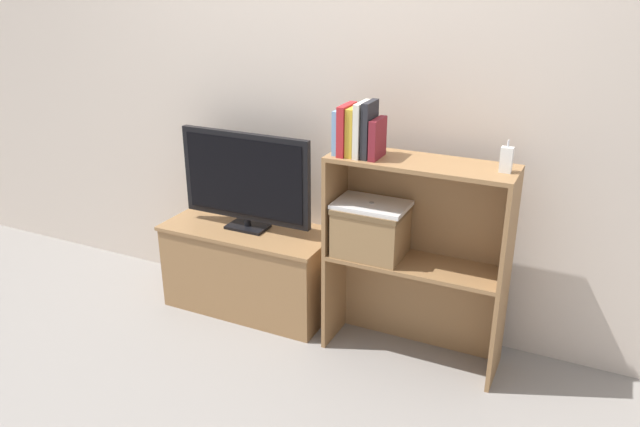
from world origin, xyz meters
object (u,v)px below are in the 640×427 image
at_px(baby_monitor, 506,160).
at_px(book_crimson, 347,129).
at_px(book_mustard, 354,131).
at_px(book_maroon, 378,139).
at_px(book_ivory, 362,129).
at_px(book_skyblue, 339,131).
at_px(laptop, 372,205).
at_px(book_charcoal, 369,130).
at_px(storage_basket_left, 371,229).
at_px(tv_stand, 250,268).
at_px(tv, 245,179).

bearing_deg(baby_monitor, book_crimson, -176.90).
height_order(book_mustard, baby_monitor, book_mustard).
bearing_deg(book_maroon, book_ivory, 180.00).
bearing_deg(baby_monitor, book_maroon, -176.06).
distance_m(book_skyblue, book_mustard, 0.07).
xyz_separation_m(book_ivory, laptop, (0.05, 0.02, -0.36)).
distance_m(book_charcoal, storage_basket_left, 0.49).
bearing_deg(book_maroon, storage_basket_left, 138.79).
distance_m(tv_stand, book_charcoal, 1.15).
relative_size(tv_stand, laptop, 2.73).
height_order(tv_stand, book_ivory, book_ivory).
xyz_separation_m(book_maroon, laptop, (-0.03, 0.02, -0.33)).
distance_m(tv_stand, laptop, 0.91).
height_order(tv_stand, baby_monitor, baby_monitor).
relative_size(book_crimson, baby_monitor, 1.66).
bearing_deg(book_crimson, book_ivory, -0.00).
height_order(tv, book_skyblue, book_skyblue).
bearing_deg(book_crimson, tv, 171.16).
relative_size(book_skyblue, storage_basket_left, 0.62).
height_order(book_skyblue, book_ivory, book_ivory).
bearing_deg(storage_basket_left, tv_stand, 174.29).
xyz_separation_m(book_mustard, book_charcoal, (0.07, 0.00, 0.02)).
bearing_deg(book_ivory, book_skyblue, 180.00).
relative_size(book_maroon, storage_basket_left, 0.55).
bearing_deg(storage_basket_left, book_charcoal, -118.76).
bearing_deg(tv, book_crimson, -8.84).
relative_size(book_ivory, baby_monitor, 1.78).
relative_size(book_skyblue, baby_monitor, 1.47).
bearing_deg(laptop, book_mustard, -164.85).
xyz_separation_m(book_skyblue, storage_basket_left, (0.16, 0.02, -0.46)).
bearing_deg(laptop, tv, 174.41).
relative_size(baby_monitor, storage_basket_left, 0.42).
xyz_separation_m(book_mustard, book_maroon, (0.11, 0.00, -0.02)).
distance_m(book_ivory, storage_basket_left, 0.49).
distance_m(book_crimson, baby_monitor, 0.71).
relative_size(tv, book_charcoal, 2.96).
height_order(tv_stand, book_mustard, book_mustard).
relative_size(book_mustard, book_ivory, 0.89).
relative_size(book_skyblue, book_mustard, 0.92).
distance_m(tv, book_skyblue, 0.68).
bearing_deg(book_maroon, book_mustard, 180.00).
distance_m(book_skyblue, book_charcoal, 0.15).
bearing_deg(book_ivory, book_charcoal, 0.00).
height_order(tv_stand, storage_basket_left, storage_basket_left).
distance_m(tv, baby_monitor, 1.35).
bearing_deg(laptop, storage_basket_left, 90.00).
height_order(tv, book_charcoal, book_charcoal).
relative_size(book_charcoal, storage_basket_left, 0.77).
bearing_deg(book_charcoal, book_ivory, 180.00).
bearing_deg(storage_basket_left, book_ivory, -154.86).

